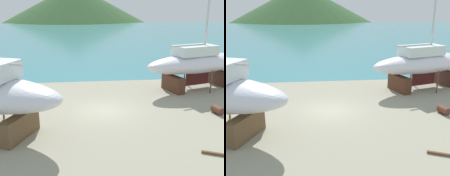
# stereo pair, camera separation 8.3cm
# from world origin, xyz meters

# --- Properties ---
(ground_plane) EXTENTS (51.45, 51.45, 0.00)m
(ground_plane) POSITION_xyz_m (0.00, -4.69, 0.00)
(ground_plane) COLOR gray
(sea_water) EXTENTS (161.20, 99.10, 0.01)m
(sea_water) POSITION_xyz_m (0.00, 57.73, 0.00)
(sea_water) COLOR teal
(sea_water) RESTS_ON ground
(headland_hill) EXTENTS (138.58, 138.58, 35.86)m
(headland_hill) POSITION_xyz_m (-5.02, 129.02, 0.00)
(headland_hill) COLOR #2C5228
(headland_hill) RESTS_ON ground
(sailboat_far_slipway) EXTENTS (11.11, 6.26, 17.32)m
(sailboat_far_slipway) POSITION_xyz_m (8.87, 4.94, 2.37)
(sailboat_far_slipway) COLOR #4E2E25
(sailboat_far_slipway) RESTS_ON ground
(barrel_tipped_left) EXTENTS (0.71, 0.99, 0.54)m
(barrel_tipped_left) POSITION_xyz_m (7.83, -1.35, 0.27)
(barrel_tipped_left) COLOR brown
(barrel_tipped_left) RESTS_ON ground
(timber_plank_near) EXTENTS (1.79, 0.92, 0.13)m
(timber_plank_near) POSITION_xyz_m (5.31, -6.80, 0.06)
(timber_plank_near) COLOR brown
(timber_plank_near) RESTS_ON ground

